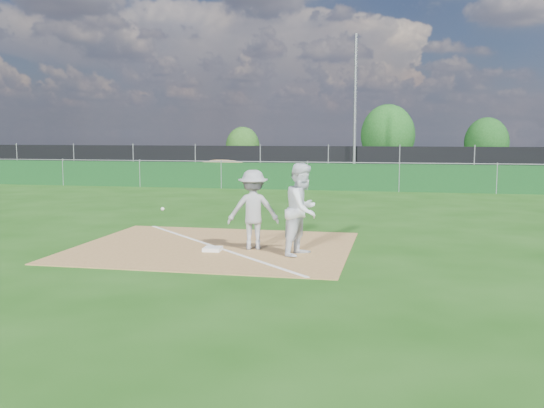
{
  "coord_description": "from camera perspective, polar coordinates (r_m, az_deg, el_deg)",
  "views": [
    {
      "loc": [
        3.98,
        -11.66,
        2.5
      ],
      "look_at": [
        1.32,
        1.0,
        1.0
      ],
      "focal_mm": 40.0,
      "sensor_mm": 36.0,
      "label": 1
    }
  ],
  "objects": [
    {
      "name": "tree_left",
      "position": [
        46.17,
        -2.78,
        5.45
      ],
      "size": [
        2.55,
        2.55,
        3.03
      ],
      "color": "#382316",
      "rests_on": "ground"
    },
    {
      "name": "car_mid",
      "position": [
        39.91,
        2.2,
        4.09
      ],
      "size": [
        4.67,
        2.85,
        1.45
      ],
      "primitive_type": "imported",
      "rotation": [
        0.0,
        0.0,
        1.89
      ],
      "color": "black",
      "rests_on": "parking_lot"
    },
    {
      "name": "car_right",
      "position": [
        38.42,
        10.97,
        3.67
      ],
      "size": [
        4.11,
        1.83,
        1.17
      ],
      "primitive_type": "imported",
      "rotation": [
        0.0,
        0.0,
        1.52
      ],
      "color": "black",
      "rests_on": "parking_lot"
    },
    {
      "name": "tree_mid",
      "position": [
        45.28,
        10.84,
        6.37
      ],
      "size": [
        3.92,
        3.92,
        4.65
      ],
      "color": "#382316",
      "rests_on": "ground"
    },
    {
      "name": "parking_lot",
      "position": [
        39.94,
        6.13,
        3.01
      ],
      "size": [
        46.0,
        9.0,
        0.01
      ],
      "primitive_type": "cube",
      "color": "black",
      "rests_on": "ground"
    },
    {
      "name": "play_at_first",
      "position": [
        13.04,
        -1.79,
        -0.54
      ],
      "size": [
        2.73,
        0.91,
        1.72
      ],
      "color": "#A9A9AB",
      "rests_on": "infield_dirt"
    },
    {
      "name": "green_fence",
      "position": [
        27.02,
        3.37,
        2.58
      ],
      "size": [
        44.0,
        0.05,
        1.2
      ],
      "primitive_type": "cube",
      "color": "#103C17",
      "rests_on": "ground"
    },
    {
      "name": "light_pole",
      "position": [
        34.48,
        7.82,
        9.06
      ],
      "size": [
        0.16,
        0.16,
        8.0
      ],
      "primitive_type": "cylinder",
      "color": "slate",
      "rests_on": "ground"
    },
    {
      "name": "dirt_mound",
      "position": [
        31.53,
        -4.72,
        3.12
      ],
      "size": [
        3.38,
        2.6,
        1.17
      ],
      "primitive_type": "ellipsoid",
      "color": "#99754A",
      "rests_on": "ground"
    },
    {
      "name": "ground",
      "position": [
        22.17,
        1.44,
        0.14
      ],
      "size": [
        90.0,
        90.0,
        0.0
      ],
      "primitive_type": "plane",
      "color": "#18490F",
      "rests_on": "ground"
    },
    {
      "name": "car_left",
      "position": [
        39.99,
        -2.45,
        4.15
      ],
      "size": [
        4.72,
        2.47,
        1.53
      ],
      "primitive_type": "imported",
      "rotation": [
        0.0,
        0.0,
        1.72
      ],
      "color": "#A7AAAF",
      "rests_on": "parking_lot"
    },
    {
      "name": "black_fence",
      "position": [
        34.93,
        5.32,
        3.97
      ],
      "size": [
        46.0,
        0.04,
        1.8
      ],
      "primitive_type": "cube",
      "color": "black",
      "rests_on": "ground"
    },
    {
      "name": "foul_line",
      "position": [
        13.5,
        -5.5,
        -3.98
      ],
      "size": [
        5.01,
        5.01,
        0.01
      ],
      "primitive_type": "cube",
      "rotation": [
        0.0,
        0.0,
        0.79
      ],
      "color": "white",
      "rests_on": "infield_dirt"
    },
    {
      "name": "first_base",
      "position": [
        13.01,
        -5.62,
        -4.24
      ],
      "size": [
        0.39,
        0.39,
        0.08
      ],
      "primitive_type": "cube",
      "rotation": [
        0.0,
        0.0,
        0.05
      ],
      "color": "white",
      "rests_on": "infield_dirt"
    },
    {
      "name": "infield_dirt",
      "position": [
        13.5,
        -5.5,
        -4.04
      ],
      "size": [
        6.0,
        5.0,
        0.02
      ],
      "primitive_type": "cube",
      "color": "#9C723E",
      "rests_on": "ground"
    },
    {
      "name": "runner",
      "position": [
        12.45,
        2.88,
        -0.52
      ],
      "size": [
        0.98,
        1.11,
        1.91
      ],
      "primitive_type": "imported",
      "rotation": [
        0.0,
        0.0,
        1.25
      ],
      "color": "white",
      "rests_on": "ground"
    },
    {
      "name": "tree_right",
      "position": [
        45.76,
        19.54,
        5.48
      ],
      "size": [
        3.09,
        3.09,
        3.66
      ],
      "color": "#382316",
      "rests_on": "ground"
    }
  ]
}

